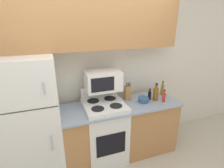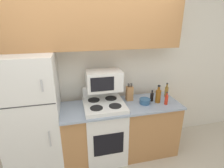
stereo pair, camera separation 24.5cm
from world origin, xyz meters
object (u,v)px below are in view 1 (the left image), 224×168
(refrigerator, at_px, (31,120))
(knife_block, at_px, (128,93))
(bottle_vinegar, at_px, (162,89))
(stove, at_px, (105,130))
(bottle_soy_sauce, at_px, (149,95))
(microwave, at_px, (103,80))
(bowl, at_px, (143,100))
(bottle_whiskey, at_px, (156,94))
(bottle_hot_sauce, at_px, (164,97))

(refrigerator, xyz_separation_m, knife_block, (1.43, 0.08, 0.16))
(refrigerator, xyz_separation_m, bottle_vinegar, (2.06, 0.06, 0.14))
(stove, bearing_deg, bottle_soy_sauce, 1.27)
(stove, xyz_separation_m, bottle_vinegar, (1.06, 0.11, 0.50))
(stove, bearing_deg, microwave, 78.99)
(bottle_soy_sauce, relative_size, bottle_vinegar, 0.75)
(bowl, bearing_deg, microwave, 164.02)
(bottle_vinegar, bearing_deg, knife_block, 177.91)
(microwave, height_order, bottle_whiskey, microwave)
(bottle_soy_sauce, bearing_deg, refrigerator, 179.05)
(refrigerator, distance_m, knife_block, 1.44)
(bowl, bearing_deg, bottle_hot_sauce, -17.36)
(knife_block, xyz_separation_m, bowl, (0.19, -0.18, -0.07))
(bottle_soy_sauce, bearing_deg, knife_block, 161.10)
(bottle_hot_sauce, bearing_deg, knife_block, 150.98)
(refrigerator, height_order, bottle_vinegar, refrigerator)
(bowl, distance_m, bottle_soy_sauce, 0.16)
(bowl, bearing_deg, bottle_vinegar, 19.12)
(stove, xyz_separation_m, microwave, (0.02, 0.12, 0.77))
(bottle_hot_sauce, xyz_separation_m, bottle_whiskey, (-0.09, 0.09, 0.03))
(bowl, xyz_separation_m, bottle_vinegar, (0.44, 0.15, 0.05))
(bottle_vinegar, bearing_deg, bowl, -160.88)
(bottle_vinegar, bearing_deg, microwave, 179.08)
(bowl, xyz_separation_m, bottle_whiskey, (0.21, -0.00, 0.07))
(refrigerator, xyz_separation_m, microwave, (1.02, 0.08, 0.41))
(bottle_soy_sauce, height_order, bottle_vinegar, bottle_vinegar)
(knife_block, relative_size, bowl, 1.68)
(refrigerator, bearing_deg, bowl, -3.30)
(refrigerator, relative_size, bottle_vinegar, 7.10)
(stove, height_order, bottle_soy_sauce, stove)
(bottle_hot_sauce, bearing_deg, bottle_whiskey, 134.11)
(bottle_soy_sauce, distance_m, bottle_vinegar, 0.31)
(bottle_hot_sauce, relative_size, bottle_whiskey, 0.71)
(stove, relative_size, bottle_hot_sauce, 5.56)
(knife_block, relative_size, bottle_hot_sauce, 1.42)
(bowl, distance_m, bottle_whiskey, 0.22)
(bowl, relative_size, bottle_hot_sauce, 0.85)
(bowl, bearing_deg, stove, 175.67)
(bowl, xyz_separation_m, bottle_hot_sauce, (0.30, -0.09, 0.04))
(bottle_soy_sauce, bearing_deg, bowl, -155.99)
(bowl, relative_size, bottle_vinegar, 0.71)
(bottle_whiskey, height_order, bottle_vinegar, bottle_whiskey)
(bottle_whiskey, bearing_deg, knife_block, 155.86)
(bottle_vinegar, bearing_deg, bottle_whiskey, -145.87)
(bottle_whiskey, xyz_separation_m, bottle_soy_sauce, (-0.07, 0.07, -0.04))
(stove, relative_size, bowl, 6.56)
(stove, height_order, knife_block, knife_block)
(knife_block, xyz_separation_m, bottle_hot_sauce, (0.49, -0.27, -0.04))
(refrigerator, xyz_separation_m, bottle_soy_sauce, (1.76, -0.03, 0.11))
(bowl, bearing_deg, bottle_soy_sauce, 24.01)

